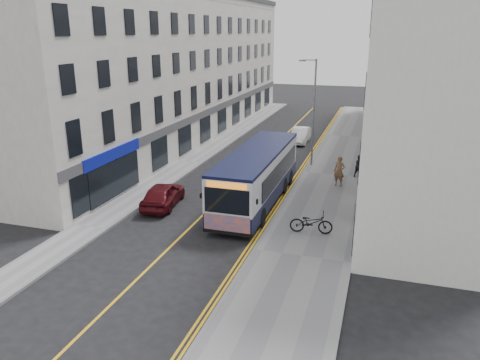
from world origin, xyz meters
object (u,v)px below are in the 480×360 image
Objects in this scene: pedestrian_near at (339,171)px; bicycle at (311,223)px; pedestrian_far at (359,166)px; car_white at (300,135)px; city_bus at (257,175)px; car_maroon at (163,194)px; streetlamp at (313,109)px.

bicycle is at bearing -80.71° from pedestrian_near.
bicycle is 1.37× the size of pedestrian_far.
city_bus is at bearing -89.40° from car_white.
bicycle is at bearing 163.00° from car_maroon.
pedestrian_far reaches higher than bicycle.
pedestrian_near is 13.11m from car_white.
pedestrian_near is at bearing -148.13° from pedestrian_far.
streetlamp reaches higher than pedestrian_near.
pedestrian_near is 0.48× the size of car_white.
pedestrian_near reaches higher than car_white.
car_maroon reaches higher than car_white.
bicycle is at bearing -131.48° from pedestrian_far.
car_white is at bearing 105.96° from streetlamp.
pedestrian_far is at bearing -59.59° from car_white.
streetlamp is 1.92× the size of car_white.
streetlamp is at bearing 2.95° from bicycle.
city_bus is at bearing 39.93° from bicycle.
pedestrian_near is (4.38, 4.40, -0.66)m from city_bus.
pedestrian_near is (0.54, 8.08, 0.43)m from bicycle.
city_bus reaches higher than pedestrian_far.
car_white is (-4.79, 12.19, -0.43)m from pedestrian_near.
pedestrian_far is (3.75, -2.13, -3.48)m from streetlamp.
pedestrian_far is 13.94m from car_maroon.
pedestrian_near is at bearing 45.12° from city_bus.
car_maroon is at bearing -157.28° from city_bus.
bicycle is 20.72m from car_white.
car_maroon is at bearing 74.06° from bicycle.
streetlamp is 5.54m from pedestrian_far.
city_bus is at bearing -101.35° from streetlamp.
streetlamp is 4.01× the size of pedestrian_near.
pedestrian_near is 1.27× the size of pedestrian_far.
car_white is at bearing 91.41° from city_bus.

